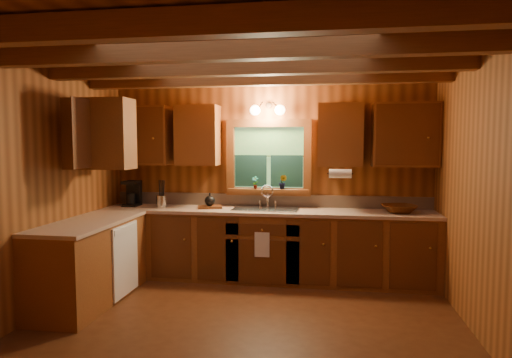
{
  "coord_description": "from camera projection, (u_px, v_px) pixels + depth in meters",
  "views": [
    {
      "loc": [
        0.76,
        -4.0,
        1.74
      ],
      "look_at": [
        0.0,
        0.8,
        1.35
      ],
      "focal_mm": 31.51,
      "sensor_mm": 36.0,
      "label": 1
    }
  ],
  "objects": [
    {
      "name": "potted_plant_right",
      "position": [
        283.0,
        182.0,
        5.84
      ],
      "size": [
        0.12,
        0.11,
        0.19
      ],
      "primitive_type": "imported",
      "rotation": [
        0.0,
        0.0,
        -0.31
      ],
      "color": "#522911",
      "rests_on": "window_sill"
    },
    {
      "name": "teakettle",
      "position": [
        210.0,
        201.0,
        5.81
      ],
      "size": [
        0.13,
        0.13,
        0.17
      ],
      "rotation": [
        0.0,
        0.0,
        -0.43
      ],
      "color": "black",
      "rests_on": "cutting_board"
    },
    {
      "name": "potted_plant_left",
      "position": [
        255.0,
        183.0,
        5.89
      ],
      "size": [
        0.09,
        0.07,
        0.17
      ],
      "primitive_type": "imported",
      "rotation": [
        0.0,
        0.0,
        -0.12
      ],
      "color": "#522911",
      "rests_on": "window_sill"
    },
    {
      "name": "dishwasher_panel",
      "position": [
        126.0,
        260.0,
        5.05
      ],
      "size": [
        0.02,
        0.6,
        0.8
      ],
      "primitive_type": "cube",
      "color": "white",
      "rests_on": "base_cabinets"
    },
    {
      "name": "upper_cabinets",
      "position": [
        219.0,
        135.0,
        5.53
      ],
      "size": [
        4.19,
        1.77,
        0.78
      ],
      "color": "brown",
      "rests_on": "room"
    },
    {
      "name": "countertop",
      "position": [
        223.0,
        214.0,
        5.47
      ],
      "size": [
        4.2,
        2.24,
        0.04
      ],
      "color": "tan",
      "rests_on": "base_cabinets"
    },
    {
      "name": "window",
      "position": [
        269.0,
        159.0,
        5.91
      ],
      "size": [
        1.12,
        0.08,
        1.0
      ],
      "color": "brown",
      "rests_on": "room"
    },
    {
      "name": "base_cabinets",
      "position": [
        222.0,
        250.0,
        5.5
      ],
      "size": [
        4.2,
        2.22,
        0.86
      ],
      "color": "brown",
      "rests_on": "ground"
    },
    {
      "name": "utensil_crock",
      "position": [
        161.0,
        201.0,
        5.84
      ],
      "size": [
        0.13,
        0.13,
        0.36
      ],
      "rotation": [
        0.0,
        0.0,
        0.08
      ],
      "color": "silver",
      "rests_on": "countertop"
    },
    {
      "name": "ceiling_beams",
      "position": [
        242.0,
        58.0,
        3.99
      ],
      "size": [
        4.2,
        2.54,
        0.18
      ],
      "color": "brown",
      "rests_on": "room"
    },
    {
      "name": "sink",
      "position": [
        266.0,
        213.0,
        5.7
      ],
      "size": [
        0.82,
        0.48,
        0.43
      ],
      "color": "silver",
      "rests_on": "countertop"
    },
    {
      "name": "room",
      "position": [
        242.0,
        191.0,
        4.09
      ],
      "size": [
        4.2,
        4.2,
        4.2
      ],
      "color": "#4E2812",
      "rests_on": "ground"
    },
    {
      "name": "coffee_maker",
      "position": [
        133.0,
        193.0,
        6.03
      ],
      "size": [
        0.19,
        0.24,
        0.34
      ],
      "rotation": [
        0.0,
        0.0,
        -0.0
      ],
      "color": "black",
      "rests_on": "countertop"
    },
    {
      "name": "paper_towel_roll",
      "position": [
        340.0,
        174.0,
        5.45
      ],
      "size": [
        0.27,
        0.11,
        0.11
      ],
      "primitive_type": "cylinder",
      "rotation": [
        0.0,
        1.57,
        0.0
      ],
      "color": "white",
      "rests_on": "upper_cabinets"
    },
    {
      "name": "cutting_board",
      "position": [
        210.0,
        207.0,
        5.81
      ],
      "size": [
        0.36,
        0.3,
        0.03
      ],
      "primitive_type": "cube",
      "rotation": [
        0.0,
        0.0,
        0.29
      ],
      "color": "#522911",
      "rests_on": "countertop"
    },
    {
      "name": "dish_towel",
      "position": [
        262.0,
        245.0,
        5.39
      ],
      "size": [
        0.18,
        0.01,
        0.3
      ],
      "primitive_type": "cube",
      "color": "white",
      "rests_on": "base_cabinets"
    },
    {
      "name": "backsplash",
      "position": [
        269.0,
        200.0,
        5.97
      ],
      "size": [
        4.2,
        0.02,
        0.16
      ],
      "primitive_type": "cube",
      "color": "tan",
      "rests_on": "room"
    },
    {
      "name": "wall_sconce",
      "position": [
        268.0,
        110.0,
        5.74
      ],
      "size": [
        0.45,
        0.21,
        0.17
      ],
      "color": "black",
      "rests_on": "room"
    },
    {
      "name": "window_sill",
      "position": [
        268.0,
        190.0,
        5.89
      ],
      "size": [
        1.06,
        0.14,
        0.04
      ],
      "primitive_type": "cube",
      "color": "brown",
      "rests_on": "room"
    },
    {
      "name": "wicker_basket",
      "position": [
        399.0,
        209.0,
        5.41
      ],
      "size": [
        0.48,
        0.48,
        0.1
      ],
      "primitive_type": "imported",
      "rotation": [
        0.0,
        0.0,
        0.23
      ],
      "color": "#48230C",
      "rests_on": "countertop"
    }
  ]
}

